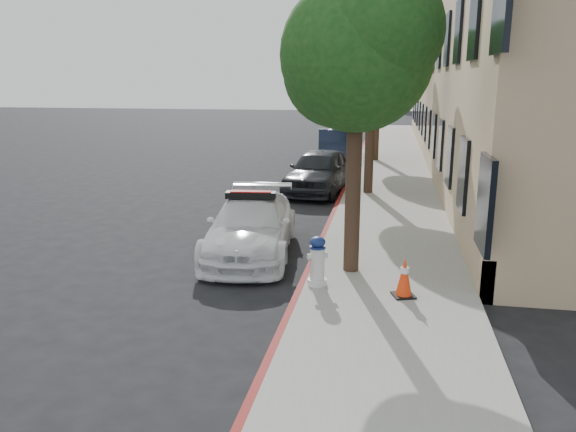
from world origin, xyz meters
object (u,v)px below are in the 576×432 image
(parked_car_far, at_px, (335,145))
(fire_hydrant, at_px, (317,261))
(police_car, at_px, (251,226))
(parked_car_mid, at_px, (319,171))
(traffic_cone, at_px, (404,277))

(parked_car_far, xyz_separation_m, fire_hydrant, (1.40, -17.28, -0.15))
(parked_car_far, bearing_deg, fire_hydrant, -92.59)
(police_car, bearing_deg, parked_car_mid, 79.18)
(parked_car_far, relative_size, fire_hydrant, 4.91)
(police_car, relative_size, fire_hydrant, 5.01)
(parked_car_far, bearing_deg, police_car, -98.57)
(parked_car_mid, bearing_deg, fire_hydrant, -76.01)
(parked_car_far, distance_m, fire_hydrant, 17.34)
(police_car, relative_size, traffic_cone, 6.59)
(parked_car_mid, height_order, parked_car_far, parked_car_mid)
(parked_car_far, bearing_deg, parked_car_mid, -95.43)
(parked_car_mid, height_order, fire_hydrant, parked_car_mid)
(police_car, height_order, fire_hydrant, police_car)
(parked_car_mid, distance_m, fire_hydrant, 9.45)
(police_car, height_order, traffic_cone, police_car)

